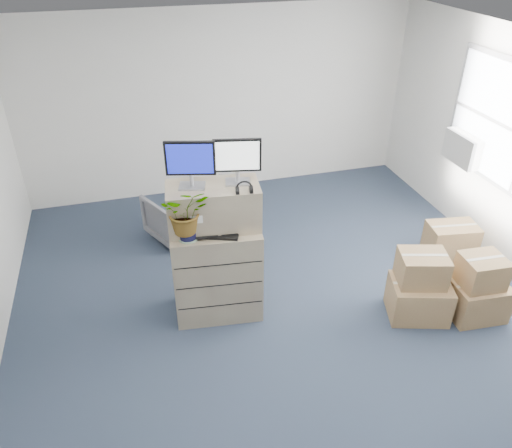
% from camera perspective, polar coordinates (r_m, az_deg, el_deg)
% --- Properties ---
extents(ground, '(7.00, 7.00, 0.00)m').
position_cam_1_polar(ground, '(5.59, 4.10, -11.67)').
color(ground, '#253244').
rests_on(ground, ground).
extents(wall_back, '(6.00, 0.02, 2.80)m').
position_cam_1_polar(wall_back, '(7.84, -4.18, 13.58)').
color(wall_back, silver).
rests_on(wall_back, ground).
extents(ac_unit, '(0.24, 0.60, 0.40)m').
position_cam_1_polar(ac_unit, '(7.26, 22.71, 7.97)').
color(ac_unit, silver).
rests_on(ac_unit, wall_right).
extents(filing_cabinet_lower, '(0.99, 0.67, 1.09)m').
position_cam_1_polar(filing_cabinet_lower, '(5.47, -4.47, -5.33)').
color(filing_cabinet_lower, gray).
rests_on(filing_cabinet_lower, ground).
extents(filing_cabinet_upper, '(0.98, 0.57, 0.47)m').
position_cam_1_polar(filing_cabinet_upper, '(5.09, -4.89, 2.02)').
color(filing_cabinet_upper, gray).
rests_on(filing_cabinet_upper, filing_cabinet_lower).
extents(monitor_left, '(0.48, 0.24, 0.48)m').
position_cam_1_polar(monitor_left, '(4.86, -7.52, 7.05)').
color(monitor_left, '#99999E').
rests_on(monitor_left, filing_cabinet_upper).
extents(monitor_right, '(0.47, 0.23, 0.47)m').
position_cam_1_polar(monitor_right, '(4.91, -2.15, 7.46)').
color(monitor_right, '#99999E').
rests_on(monitor_right, filing_cabinet_upper).
extents(headphones, '(0.16, 0.04, 0.16)m').
position_cam_1_polar(headphones, '(4.82, -1.37, 4.09)').
color(headphones, black).
rests_on(headphones, filing_cabinet_upper).
extents(keyboard, '(0.52, 0.36, 0.02)m').
position_cam_1_polar(keyboard, '(5.06, -4.63, -1.09)').
color(keyboard, black).
rests_on(keyboard, filing_cabinet_lower).
extents(mouse, '(0.10, 0.08, 0.03)m').
position_cam_1_polar(mouse, '(5.08, -0.91, -0.79)').
color(mouse, silver).
rests_on(mouse, filing_cabinet_lower).
extents(water_bottle, '(0.08, 0.08, 0.29)m').
position_cam_1_polar(water_bottle, '(5.14, -4.15, 1.24)').
color(water_bottle, '#92979A').
rests_on(water_bottle, filing_cabinet_lower).
extents(phone_dock, '(0.07, 0.06, 0.15)m').
position_cam_1_polar(phone_dock, '(5.19, -5.49, 0.25)').
color(phone_dock, silver).
rests_on(phone_dock, filing_cabinet_lower).
extents(external_drive, '(0.25, 0.21, 0.06)m').
position_cam_1_polar(external_drive, '(5.26, -0.93, 0.68)').
color(external_drive, black).
rests_on(external_drive, filing_cabinet_lower).
extents(tissue_box, '(0.25, 0.15, 0.09)m').
position_cam_1_polar(tissue_box, '(5.24, -1.30, 1.47)').
color(tissue_box, '#4580EA').
rests_on(tissue_box, external_drive).
extents(potted_plant, '(0.50, 0.54, 0.48)m').
position_cam_1_polar(potted_plant, '(4.89, -7.98, 0.97)').
color(potted_plant, gray).
rests_on(potted_plant, filing_cabinet_lower).
extents(office_chair, '(0.92, 0.90, 0.72)m').
position_cam_1_polar(office_chair, '(6.93, -9.08, 1.20)').
color(office_chair, '#5A595E').
rests_on(office_chair, ground).
extents(cardboard_boxes, '(1.75, 1.61, 0.78)m').
position_cam_1_polar(cardboard_boxes, '(6.15, 21.09, -5.65)').
color(cardboard_boxes, '#936647').
rests_on(cardboard_boxes, ground).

